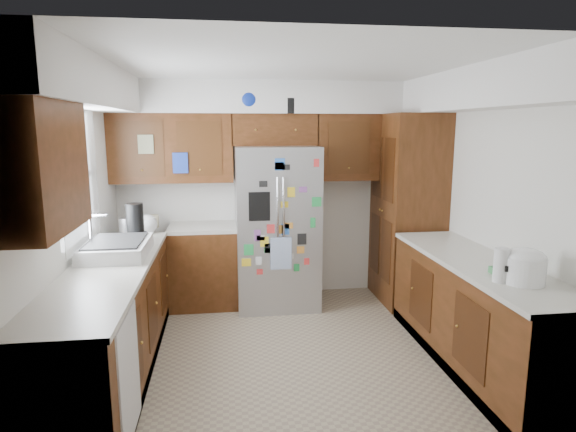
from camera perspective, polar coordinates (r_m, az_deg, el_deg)
The scene contains 12 objects.
floor at distance 4.55m, azimuth 0.44°, elevation -15.63°, with size 3.60×3.60×0.00m, color tan.
room_shell at distance 4.44m, azimuth -1.56°, elevation 8.16°, with size 3.64×3.24×2.52m.
left_counter_run at distance 4.43m, azimuth -17.62°, elevation -10.81°, with size 1.36×3.20×0.92m.
right_counter_run at distance 4.42m, azimuth 21.41°, elevation -11.22°, with size 0.63×2.25×0.92m.
pantry at distance 5.67m, azimuth 13.95°, elevation 0.75°, with size 0.60×0.90×2.15m, color #3C210B.
fridge at distance 5.39m, azimuth -1.35°, elevation -1.32°, with size 0.90×0.79×1.80m.
bridge_cabinet at distance 5.51m, azimuth -1.66°, elevation 10.18°, with size 0.96×0.34×0.35m, color #3C210B.
fridge_top_items at distance 5.43m, azimuth -2.38°, elevation 13.39°, with size 0.74×0.30×0.29m.
sink_assembly at distance 4.36m, azimuth -19.65°, elevation -3.58°, with size 0.52×0.70×0.37m.
left_counter_clutter at distance 5.01m, azimuth -17.32°, elevation -0.96°, with size 0.34×0.89×0.38m.
rice_cooker at distance 3.77m, azimuth 26.24°, elevation -5.23°, with size 0.30×0.28×0.25m.
paper_towel at distance 3.72m, azimuth 23.97°, elevation -5.36°, with size 0.11×0.11×0.24m, color white.
Camera 1 is at (-0.58, -4.05, 2.00)m, focal length 30.00 mm.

